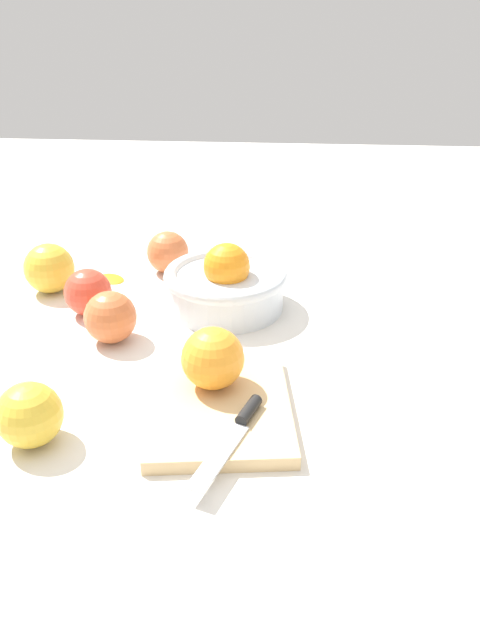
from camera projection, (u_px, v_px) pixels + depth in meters
ground_plane at (169, 342)px, 0.90m from camera, size 2.40×2.40×0.00m
bowl at (226, 284)px, 0.97m from camera, size 0.18×0.18×0.10m
cutting_board at (219, 407)px, 0.75m from camera, size 0.23×0.19×0.02m
orange_on_board at (213, 358)px, 0.76m from camera, size 0.07×0.07×0.07m
knife at (237, 429)px, 0.70m from camera, size 0.15×0.07×0.01m
apple_front_right at (29, 415)px, 0.69m from camera, size 0.07×0.07×0.07m
apple_front_left at (168, 252)px, 1.10m from camera, size 0.07×0.07×0.07m
apple_front_center at (111, 317)px, 0.89m from camera, size 0.07×0.07×0.07m
apple_front_left_2 at (49, 268)px, 1.03m from camera, size 0.08×0.08×0.08m
apple_front_left_3 at (88, 292)px, 0.96m from camera, size 0.07×0.07×0.07m
citrus_peel at (111, 277)px, 1.08m from camera, size 0.06×0.06×0.01m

